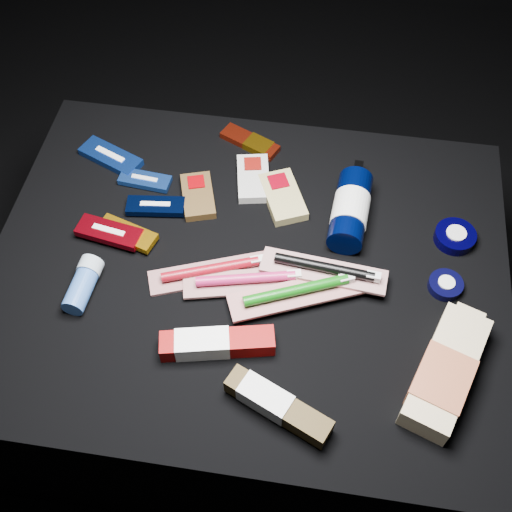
# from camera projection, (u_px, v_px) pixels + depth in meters

# --- Properties ---
(ground) EXTENTS (3.00, 3.00, 0.00)m
(ground) POSITION_uv_depth(u_px,v_px,m) (249.00, 358.00, 1.54)
(ground) COLOR black
(ground) RESTS_ON ground
(cloth_table) EXTENTS (0.98, 0.78, 0.40)m
(cloth_table) POSITION_uv_depth(u_px,v_px,m) (248.00, 317.00, 1.38)
(cloth_table) COLOR black
(cloth_table) RESTS_ON ground
(luna_bar_0) EXTENTS (0.15, 0.10, 0.02)m
(luna_bar_0) POSITION_uv_depth(u_px,v_px,m) (111.00, 157.00, 1.36)
(luna_bar_0) COLOR #133795
(luna_bar_0) RESTS_ON cloth_table
(luna_bar_1) EXTENTS (0.11, 0.05, 0.01)m
(luna_bar_1) POSITION_uv_depth(u_px,v_px,m) (145.00, 180.00, 1.32)
(luna_bar_1) COLOR #1E4BAE
(luna_bar_1) RESTS_ON cloth_table
(luna_bar_2) EXTENTS (0.12, 0.06, 0.02)m
(luna_bar_2) POSITION_uv_depth(u_px,v_px,m) (156.00, 206.00, 1.28)
(luna_bar_2) COLOR black
(luna_bar_2) RESTS_ON cloth_table
(luna_bar_3) EXTENTS (0.13, 0.08, 0.02)m
(luna_bar_3) POSITION_uv_depth(u_px,v_px,m) (127.00, 233.00, 1.24)
(luna_bar_3) COLOR #C0800B
(luna_bar_3) RESTS_ON cloth_table
(luna_bar_4) EXTENTS (0.13, 0.07, 0.02)m
(luna_bar_4) POSITION_uv_depth(u_px,v_px,m) (109.00, 232.00, 1.23)
(luna_bar_4) COLOR maroon
(luna_bar_4) RESTS_ON cloth_table
(clif_bar_0) EXTENTS (0.09, 0.13, 0.02)m
(clif_bar_0) POSITION_uv_depth(u_px,v_px,m) (198.00, 194.00, 1.30)
(clif_bar_0) COLOR #4B3518
(clif_bar_0) RESTS_ON cloth_table
(clif_bar_1) EXTENTS (0.09, 0.13, 0.02)m
(clif_bar_1) POSITION_uv_depth(u_px,v_px,m) (253.00, 177.00, 1.33)
(clif_bar_1) COLOR beige
(clif_bar_1) RESTS_ON cloth_table
(clif_bar_2) EXTENTS (0.11, 0.14, 0.02)m
(clif_bar_2) POSITION_uv_depth(u_px,v_px,m) (282.00, 195.00, 1.30)
(clif_bar_2) COLOR tan
(clif_bar_2) RESTS_ON cloth_table
(power_bar) EXTENTS (0.14, 0.09, 0.02)m
(power_bar) POSITION_uv_depth(u_px,v_px,m) (253.00, 143.00, 1.38)
(power_bar) COLOR maroon
(power_bar) RESTS_ON cloth_table
(lotion_bottle) EXTENTS (0.08, 0.22, 0.07)m
(lotion_bottle) POSITION_uv_depth(u_px,v_px,m) (350.00, 210.00, 1.24)
(lotion_bottle) COLOR black
(lotion_bottle) RESTS_ON cloth_table
(cream_tin_upper) EXTENTS (0.08, 0.08, 0.02)m
(cream_tin_upper) POSITION_uv_depth(u_px,v_px,m) (455.00, 237.00, 1.24)
(cream_tin_upper) COLOR black
(cream_tin_upper) RESTS_ON cloth_table
(cream_tin_lower) EXTENTS (0.06, 0.06, 0.02)m
(cream_tin_lower) POSITION_uv_depth(u_px,v_px,m) (445.00, 285.00, 1.18)
(cream_tin_lower) COLOR black
(cream_tin_lower) RESTS_ON cloth_table
(bodywash_bottle) EXTENTS (0.15, 0.25, 0.05)m
(bodywash_bottle) POSITION_uv_depth(u_px,v_px,m) (445.00, 373.00, 1.06)
(bodywash_bottle) COLOR beige
(bodywash_bottle) RESTS_ON cloth_table
(deodorant_stick) EXTENTS (0.05, 0.11, 0.04)m
(deodorant_stick) POSITION_uv_depth(u_px,v_px,m) (83.00, 284.00, 1.16)
(deodorant_stick) COLOR #3560AE
(deodorant_stick) RESTS_ON cloth_table
(toothbrush_pack_0) EXTENTS (0.23, 0.13, 0.03)m
(toothbrush_pack_0) POSITION_uv_depth(u_px,v_px,m) (212.00, 271.00, 1.19)
(toothbrush_pack_0) COLOR #A49D99
(toothbrush_pack_0) RESTS_ON cloth_table
(toothbrush_pack_1) EXTENTS (0.24, 0.10, 0.03)m
(toothbrush_pack_1) POSITION_uv_depth(u_px,v_px,m) (247.00, 280.00, 1.17)
(toothbrush_pack_1) COLOR #BEB5B1
(toothbrush_pack_1) RESTS_ON cloth_table
(toothbrush_pack_2) EXTENTS (0.25, 0.15, 0.03)m
(toothbrush_pack_2) POSITION_uv_depth(u_px,v_px,m) (298.00, 292.00, 1.15)
(toothbrush_pack_2) COLOR beige
(toothbrush_pack_2) RESTS_ON cloth_table
(toothbrush_pack_3) EXTENTS (0.24, 0.07, 0.03)m
(toothbrush_pack_3) POSITION_uv_depth(u_px,v_px,m) (326.00, 270.00, 1.17)
(toothbrush_pack_3) COLOR silver
(toothbrush_pack_3) RESTS_ON cloth_table
(toothpaste_carton_red) EXTENTS (0.20, 0.08, 0.04)m
(toothpaste_carton_red) POSITION_uv_depth(u_px,v_px,m) (212.00, 344.00, 1.10)
(toothpaste_carton_red) COLOR #8A0706
(toothpaste_carton_red) RESTS_ON cloth_table
(toothpaste_carton_green) EXTENTS (0.18, 0.11, 0.04)m
(toothpaste_carton_green) POSITION_uv_depth(u_px,v_px,m) (274.00, 403.00, 1.03)
(toothpaste_carton_green) COLOR #38290D
(toothpaste_carton_green) RESTS_ON cloth_table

